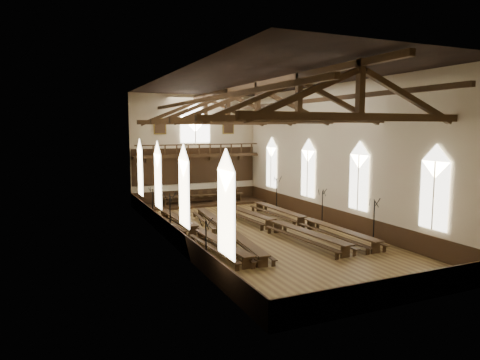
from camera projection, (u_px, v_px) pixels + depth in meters
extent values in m
plane|color=brown|center=(257.00, 232.00, 28.59)|extent=(26.00, 26.00, 0.00)
plane|color=#C0B791|center=(195.00, 149.00, 39.77)|extent=(12.00, 0.00, 12.00)
plane|color=#C0B791|center=(410.00, 179.00, 16.21)|extent=(12.00, 0.00, 12.00)
plane|color=#C0B791|center=(168.00, 160.00, 25.56)|extent=(0.00, 26.00, 26.00)
plane|color=#C0B791|center=(333.00, 155.00, 30.43)|extent=(0.00, 26.00, 26.00)
plane|color=black|center=(258.00, 80.00, 27.39)|extent=(26.00, 26.00, 0.00)
cube|color=black|center=(196.00, 196.00, 40.26)|extent=(11.90, 0.08, 1.20)
cube|color=black|center=(404.00, 290.00, 16.78)|extent=(11.90, 0.08, 1.20)
cube|color=black|center=(170.00, 232.00, 26.10)|extent=(0.08, 25.90, 1.20)
cube|color=black|center=(331.00, 216.00, 30.94)|extent=(0.08, 25.90, 1.20)
cube|color=white|center=(226.00, 214.00, 17.64)|extent=(0.05, 1.80, 3.60)
cube|color=white|center=(226.00, 170.00, 17.42)|extent=(0.05, 1.80, 1.80)
cylinder|color=#C0B791|center=(227.00, 214.00, 17.65)|extent=(0.08, 0.08, 3.60)
cube|color=white|center=(184.00, 194.00, 23.07)|extent=(0.05, 1.80, 3.60)
cube|color=white|center=(184.00, 160.00, 22.86)|extent=(0.05, 1.80, 1.80)
cylinder|color=#C0B791|center=(185.00, 194.00, 23.09)|extent=(0.08, 0.08, 3.60)
cube|color=white|center=(158.00, 181.00, 28.51)|extent=(0.05, 1.80, 3.60)
cube|color=white|center=(157.00, 154.00, 28.29)|extent=(0.05, 1.80, 1.80)
cylinder|color=#C0B791|center=(159.00, 181.00, 28.53)|extent=(0.08, 0.08, 3.60)
cube|color=white|center=(140.00, 173.00, 33.95)|extent=(0.05, 1.80, 3.60)
cube|color=white|center=(140.00, 150.00, 33.73)|extent=(0.05, 1.80, 1.80)
cylinder|color=#C0B791|center=(141.00, 173.00, 33.96)|extent=(0.08, 0.08, 3.60)
cube|color=white|center=(434.00, 196.00, 22.42)|extent=(0.05, 1.80, 3.60)
cube|color=white|center=(436.00, 161.00, 22.21)|extent=(0.05, 1.80, 1.80)
cylinder|color=#C0B791|center=(433.00, 196.00, 22.41)|extent=(0.08, 0.08, 3.60)
cube|color=white|center=(359.00, 182.00, 27.86)|extent=(0.05, 1.80, 3.60)
cube|color=white|center=(360.00, 155.00, 27.64)|extent=(0.05, 1.80, 1.80)
cylinder|color=#C0B791|center=(358.00, 182.00, 27.84)|extent=(0.08, 0.08, 3.60)
cube|color=white|center=(308.00, 174.00, 33.30)|extent=(0.05, 1.80, 3.60)
cube|color=white|center=(308.00, 151.00, 33.08)|extent=(0.05, 1.80, 1.80)
cylinder|color=#C0B791|center=(307.00, 174.00, 33.28)|extent=(0.08, 0.08, 3.60)
cube|color=white|center=(271.00, 167.00, 38.73)|extent=(0.05, 1.80, 3.60)
cube|color=white|center=(271.00, 147.00, 38.52)|extent=(0.05, 1.80, 1.80)
cylinder|color=#C0B791|center=(271.00, 167.00, 38.72)|extent=(0.08, 0.08, 3.60)
cube|color=white|center=(195.00, 130.00, 39.47)|extent=(2.80, 0.05, 2.40)
cube|color=white|center=(195.00, 116.00, 39.32)|extent=(2.80, 0.05, 2.80)
cylinder|color=#C0B791|center=(195.00, 130.00, 39.43)|extent=(0.10, 0.10, 2.40)
cube|color=#332110|center=(197.00, 156.00, 39.26)|extent=(11.80, 1.20, 0.20)
cube|color=black|center=(196.00, 166.00, 39.90)|extent=(11.80, 0.10, 3.30)
cube|color=#332110|center=(199.00, 145.00, 38.64)|extent=(11.60, 0.12, 0.10)
cube|color=#332110|center=(199.00, 155.00, 38.75)|extent=(11.60, 0.12, 0.10)
cube|color=#332110|center=(148.00, 160.00, 37.82)|extent=(0.35, 0.40, 0.50)
cube|color=#332110|center=(181.00, 159.00, 39.04)|extent=(0.35, 0.40, 0.50)
cube|color=#332110|center=(211.00, 158.00, 40.26)|extent=(0.35, 0.40, 0.50)
cube|color=#332110|center=(240.00, 157.00, 41.47)|extent=(0.35, 0.40, 0.50)
cube|color=brown|center=(160.00, 126.00, 38.10)|extent=(1.15, 0.06, 1.45)
cube|color=black|center=(160.00, 126.00, 38.06)|extent=(0.95, 0.04, 1.25)
cube|color=brown|center=(228.00, 126.00, 40.78)|extent=(1.15, 0.06, 1.45)
cube|color=black|center=(228.00, 126.00, 40.74)|extent=(0.95, 0.04, 1.25)
cube|color=#332110|center=(359.00, 117.00, 18.64)|extent=(11.70, 0.35, 0.35)
cube|color=#332110|center=(361.00, 87.00, 18.49)|extent=(0.30, 0.30, 2.40)
cube|color=#332110|center=(304.00, 94.00, 17.37)|extent=(5.44, 0.26, 2.40)
cube|color=#332110|center=(410.00, 98.00, 19.70)|extent=(5.44, 0.26, 2.40)
cube|color=#332110|center=(299.00, 119.00, 23.17)|extent=(11.70, 0.35, 0.35)
cube|color=#332110|center=(299.00, 95.00, 23.02)|extent=(0.30, 0.30, 2.40)
cube|color=#332110|center=(251.00, 101.00, 21.90)|extent=(5.44, 0.26, 2.40)
cube|color=#332110|center=(342.00, 104.00, 24.24)|extent=(5.44, 0.26, 2.40)
cube|color=#332110|center=(257.00, 121.00, 27.71)|extent=(11.70, 0.35, 0.35)
cube|color=#332110|center=(258.00, 100.00, 27.55)|extent=(0.30, 0.30, 2.40)
cube|color=#332110|center=(216.00, 106.00, 26.43)|extent=(5.44, 0.26, 2.40)
cube|color=#332110|center=(296.00, 108.00, 28.77)|extent=(5.44, 0.26, 2.40)
cube|color=#332110|center=(228.00, 122.00, 32.24)|extent=(11.70, 0.35, 0.35)
cube|color=#332110|center=(228.00, 104.00, 32.08)|extent=(0.30, 0.30, 2.40)
cube|color=#332110|center=(191.00, 109.00, 30.96)|extent=(5.44, 0.26, 2.40)
cube|color=#332110|center=(262.00, 110.00, 33.30)|extent=(5.44, 0.26, 2.40)
cube|color=#332110|center=(206.00, 123.00, 36.77)|extent=(11.70, 0.35, 0.35)
cube|color=#332110|center=(206.00, 107.00, 36.61)|extent=(0.30, 0.30, 2.40)
cube|color=#332110|center=(173.00, 112.00, 35.49)|extent=(5.44, 0.26, 2.40)
cube|color=#332110|center=(236.00, 113.00, 37.83)|extent=(5.44, 0.26, 2.40)
cube|color=#332110|center=(209.00, 99.00, 26.19)|extent=(0.25, 25.70, 0.25)
cube|color=#332110|center=(302.00, 102.00, 28.91)|extent=(0.25, 25.70, 0.25)
cube|color=#332110|center=(258.00, 85.00, 27.43)|extent=(0.30, 25.70, 0.30)
cube|color=#332110|center=(218.00, 242.00, 23.54)|extent=(1.04, 6.54, 0.07)
cube|color=#332110|center=(240.00, 264.00, 20.93)|extent=(0.56, 0.11, 0.62)
cube|color=#332110|center=(201.00, 236.00, 26.24)|extent=(0.56, 0.11, 0.62)
cube|color=#332110|center=(218.00, 250.00, 23.59)|extent=(0.42, 5.76, 0.07)
cube|color=#332110|center=(208.00, 248.00, 23.31)|extent=(0.65, 6.52, 0.06)
cube|color=#332110|center=(229.00, 268.00, 20.64)|extent=(0.21, 0.08, 0.36)
cube|color=#332110|center=(192.00, 239.00, 26.03)|extent=(0.21, 0.08, 0.36)
cube|color=#332110|center=(227.00, 246.00, 23.84)|extent=(0.65, 6.52, 0.06)
cube|color=#332110|center=(250.00, 265.00, 21.17)|extent=(0.21, 0.08, 0.36)
cube|color=#332110|center=(209.00, 237.00, 26.56)|extent=(0.21, 0.08, 0.36)
cube|color=#332110|center=(180.00, 217.00, 30.25)|extent=(1.04, 6.54, 0.07)
cube|color=#332110|center=(193.00, 231.00, 27.63)|extent=(0.56, 0.11, 0.62)
cube|color=#332110|center=(170.00, 214.00, 32.95)|extent=(0.56, 0.11, 0.62)
cube|color=#332110|center=(180.00, 223.00, 30.30)|extent=(0.42, 5.76, 0.07)
cube|color=#332110|center=(172.00, 222.00, 30.02)|extent=(0.65, 6.52, 0.06)
cube|color=#332110|center=(185.00, 234.00, 27.34)|extent=(0.21, 0.08, 0.36)
cube|color=#332110|center=(162.00, 217.00, 32.74)|extent=(0.21, 0.08, 0.36)
cube|color=#332110|center=(188.00, 220.00, 30.55)|extent=(0.65, 6.52, 0.06)
cube|color=#332110|center=(201.00, 232.00, 27.87)|extent=(0.21, 0.08, 0.36)
cube|color=#332110|center=(177.00, 215.00, 33.27)|extent=(0.21, 0.08, 0.36)
cube|color=#332110|center=(251.00, 241.00, 24.06)|extent=(1.19, 6.22, 0.07)
cube|color=#332110|center=(274.00, 260.00, 21.57)|extent=(0.53, 0.12, 0.59)
cube|color=#332110|center=(231.00, 235.00, 26.62)|extent=(0.53, 0.12, 0.59)
cube|color=#332110|center=(250.00, 248.00, 24.11)|extent=(0.58, 5.46, 0.07)
cube|color=#332110|center=(241.00, 246.00, 23.91)|extent=(0.82, 6.19, 0.05)
cube|color=#332110|center=(265.00, 264.00, 21.37)|extent=(0.20, 0.08, 0.34)
cube|color=#332110|center=(223.00, 238.00, 26.50)|extent=(0.20, 0.08, 0.34)
cube|color=#332110|center=(260.00, 244.00, 24.26)|extent=(0.82, 6.19, 0.05)
cube|color=#332110|center=(285.00, 262.00, 21.72)|extent=(0.20, 0.08, 0.34)
cube|color=#332110|center=(239.00, 236.00, 26.85)|extent=(0.20, 0.08, 0.34)
cube|color=#332110|center=(206.00, 216.00, 30.76)|extent=(1.19, 6.22, 0.07)
cube|color=#332110|center=(220.00, 229.00, 28.28)|extent=(0.53, 0.12, 0.59)
cube|color=#332110|center=(194.00, 214.00, 33.33)|extent=(0.53, 0.12, 0.59)
cube|color=#332110|center=(206.00, 222.00, 30.81)|extent=(0.58, 5.46, 0.07)
cube|color=#332110|center=(199.00, 220.00, 30.62)|extent=(0.82, 6.19, 0.05)
cube|color=#332110|center=(213.00, 231.00, 28.08)|extent=(0.20, 0.08, 0.34)
cube|color=#332110|center=(187.00, 216.00, 33.21)|extent=(0.20, 0.08, 0.34)
cube|color=#332110|center=(214.00, 219.00, 30.97)|extent=(0.82, 6.19, 0.05)
cube|color=#332110|center=(229.00, 230.00, 28.43)|extent=(0.20, 0.08, 0.34)
cube|color=#332110|center=(201.00, 215.00, 33.56)|extent=(0.20, 0.08, 0.34)
cube|color=#332110|center=(303.00, 233.00, 25.50)|extent=(1.35, 7.15, 0.08)
cube|color=#332110|center=(335.00, 253.00, 22.64)|extent=(0.61, 0.14, 0.68)
cube|color=#332110|center=(277.00, 228.00, 28.44)|extent=(0.61, 0.14, 0.68)
cube|color=#332110|center=(303.00, 240.00, 25.55)|extent=(0.65, 6.29, 0.08)
cube|color=#332110|center=(294.00, 239.00, 25.22)|extent=(0.93, 7.11, 0.06)
cube|color=#332110|center=(327.00, 258.00, 22.30)|extent=(0.23, 0.09, 0.40)
cube|color=#332110|center=(268.00, 231.00, 28.20)|extent=(0.23, 0.09, 0.40)
cube|color=#332110|center=(311.00, 236.00, 25.84)|extent=(0.93, 7.11, 0.06)
cube|color=#332110|center=(345.00, 254.00, 22.92)|extent=(0.23, 0.09, 0.40)
cube|color=#332110|center=(284.00, 228.00, 28.81)|extent=(0.23, 0.09, 0.40)
cube|color=#332110|center=(250.00, 211.00, 32.20)|extent=(1.35, 7.15, 0.08)
cube|color=#332110|center=(270.00, 225.00, 29.34)|extent=(0.61, 0.14, 0.68)
cube|color=#332110|center=(233.00, 209.00, 35.15)|extent=(0.61, 0.14, 0.68)
cube|color=#332110|center=(250.00, 217.00, 32.26)|extent=(0.65, 6.29, 0.08)
cube|color=#332110|center=(242.00, 216.00, 31.93)|extent=(0.93, 7.11, 0.06)
cube|color=#332110|center=(262.00, 228.00, 29.01)|extent=(0.23, 0.09, 0.40)
cube|color=#332110|center=(226.00, 211.00, 34.91)|extent=(0.23, 0.09, 0.40)
cube|color=#332110|center=(257.00, 214.00, 32.54)|extent=(0.93, 7.11, 0.06)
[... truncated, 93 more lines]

